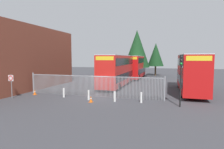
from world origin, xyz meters
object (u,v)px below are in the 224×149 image
object	(u,v)px
double_decker_bus_behind_fence_right	(136,66)
bollard_center_front	(89,95)
bollard_near_left	(64,93)
double_decker_bus_behind_fence_left	(191,72)
traffic_cone_by_gate	(91,99)
double_decker_bus_near_gate	(117,69)
traffic_light_kerbside	(181,71)
traffic_cone_mid_forecourt	(35,92)
double_decker_bus_far_back	(117,65)
speed_limit_sign_post	(11,81)
bollard_far_right	(141,98)
bollard_near_right	(115,97)

from	to	relation	value
double_decker_bus_behind_fence_right	bollard_center_front	xyz separation A→B (m)	(-1.20, -20.59, -1.95)
bollard_near_left	double_decker_bus_behind_fence_left	bearing A→B (deg)	27.53
double_decker_bus_behind_fence_left	traffic_cone_by_gate	xyz separation A→B (m)	(-9.28, -7.93, -2.13)
double_decker_bus_near_gate	traffic_light_kerbside	bearing A→B (deg)	-49.60
bollard_near_left	traffic_cone_mid_forecourt	xyz separation A→B (m)	(-3.76, 0.25, -0.19)
double_decker_bus_far_back	speed_limit_sign_post	xyz separation A→B (m)	(-3.81, -25.94, -0.65)
bollard_far_right	traffic_light_kerbside	xyz separation A→B (m)	(3.27, -0.51, 2.51)
bollard_center_front	traffic_cone_by_gate	size ratio (longest dim) A/B	1.61
double_decker_bus_behind_fence_left	speed_limit_sign_post	xyz separation A→B (m)	(-17.49, -8.67, -0.65)
double_decker_bus_near_gate	bollard_near_right	size ratio (longest dim) A/B	11.38
double_decker_bus_near_gate	traffic_light_kerbside	world-z (taller)	double_decker_bus_near_gate
traffic_cone_mid_forecourt	bollard_near_left	bearing A→B (deg)	-3.86
bollard_far_right	speed_limit_sign_post	world-z (taller)	speed_limit_sign_post
double_decker_bus_far_back	double_decker_bus_behind_fence_left	bearing A→B (deg)	-51.61
double_decker_bus_behind_fence_left	traffic_cone_by_gate	distance (m)	12.39
double_decker_bus_near_gate	speed_limit_sign_post	size ratio (longest dim) A/B	4.50
bollard_far_right	traffic_light_kerbside	size ratio (longest dim) A/B	0.22
double_decker_bus_near_gate	bollard_near_left	bearing A→B (deg)	-111.24
bollard_near_right	speed_limit_sign_post	distance (m)	10.44
traffic_cone_by_gate	bollard_near_left	bearing A→B (deg)	160.43
double_decker_bus_behind_fence_right	bollard_center_front	bearing A→B (deg)	-93.33
double_decker_bus_behind_fence_left	traffic_light_kerbside	world-z (taller)	double_decker_bus_behind_fence_left
double_decker_bus_far_back	bollard_far_right	size ratio (longest dim) A/B	11.38
double_decker_bus_behind_fence_right	traffic_cone_by_gate	size ratio (longest dim) A/B	18.32
double_decker_bus_behind_fence_left	double_decker_bus_behind_fence_right	size ratio (longest dim) A/B	1.00
double_decker_bus_far_back	double_decker_bus_near_gate	bearing A→B (deg)	-74.64
bollard_center_front	speed_limit_sign_post	xyz separation A→B (m)	(-7.61, -1.61, 1.30)
double_decker_bus_behind_fence_right	speed_limit_sign_post	size ratio (longest dim) A/B	4.50
double_decker_bus_behind_fence_right	bollard_near_left	distance (m)	20.71
double_decker_bus_far_back	bollard_near_right	distance (m)	25.26
traffic_cone_by_gate	double_decker_bus_behind_fence_right	bearing A→B (deg)	88.39
double_decker_bus_behind_fence_right	speed_limit_sign_post	xyz separation A→B (m)	(-8.81, -22.20, -0.65)
bollard_near_right	traffic_cone_by_gate	world-z (taller)	bollard_near_right
bollard_near_left	speed_limit_sign_post	world-z (taller)	speed_limit_sign_post
traffic_cone_by_gate	speed_limit_sign_post	xyz separation A→B (m)	(-8.21, -0.75, 1.49)
bollard_far_right	double_decker_bus_near_gate	bearing A→B (deg)	117.81
traffic_light_kerbside	bollard_near_right	bearing A→B (deg)	177.48
double_decker_bus_near_gate	double_decker_bus_behind_fence_right	size ratio (longest dim) A/B	1.00
traffic_cone_mid_forecourt	double_decker_bus_near_gate	bearing A→B (deg)	49.60
bollard_near_right	traffic_cone_mid_forecourt	world-z (taller)	bollard_near_right
bollard_center_front	traffic_light_kerbside	bearing A→B (deg)	-1.93
bollard_near_left	traffic_cone_by_gate	bearing A→B (deg)	-19.57
double_decker_bus_behind_fence_right	traffic_cone_by_gate	bearing A→B (deg)	-91.61
double_decker_bus_near_gate	speed_limit_sign_post	distance (m)	13.31
double_decker_bus_near_gate	traffic_cone_by_gate	distance (m)	10.08
double_decker_bus_far_back	bollard_center_front	size ratio (longest dim) A/B	11.38
bollard_center_front	bollard_far_right	xyz separation A→B (m)	(5.03, 0.23, 0.00)
bollard_center_front	bollard_far_right	world-z (taller)	same
double_decker_bus_near_gate	bollard_center_front	distance (m)	9.20
bollard_near_right	traffic_cone_mid_forecourt	size ratio (longest dim) A/B	1.61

